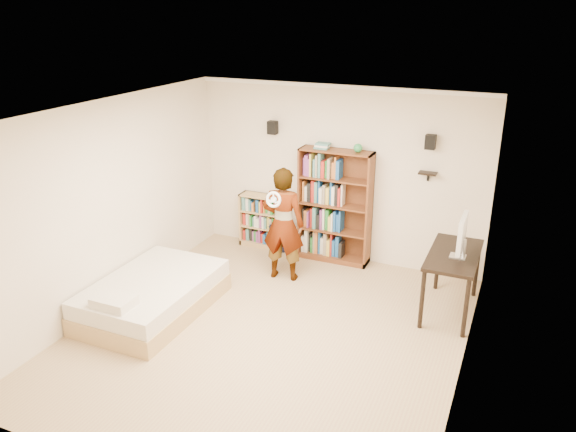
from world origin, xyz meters
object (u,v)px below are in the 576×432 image
(daybed, at_px, (153,292))
(person, at_px, (283,224))
(tall_bookshelf, at_px, (335,207))
(low_bookshelf, at_px, (261,221))
(computer_desk, at_px, (451,282))

(daybed, xyz_separation_m, person, (1.15, 1.57, 0.56))
(tall_bookshelf, height_order, person, tall_bookshelf)
(low_bookshelf, height_order, daybed, low_bookshelf)
(tall_bookshelf, bearing_deg, low_bookshelf, 178.66)
(daybed, bearing_deg, low_bookshelf, 81.88)
(low_bookshelf, distance_m, person, 1.27)
(computer_desk, relative_size, person, 0.72)
(tall_bookshelf, distance_m, daybed, 3.00)
(low_bookshelf, xyz_separation_m, person, (0.80, -0.91, 0.40))
(computer_desk, distance_m, daybed, 3.86)
(person, bearing_deg, computer_desk, 172.43)
(computer_desk, bearing_deg, low_bookshelf, 163.72)
(daybed, bearing_deg, person, 53.68)
(low_bookshelf, relative_size, daybed, 0.46)
(tall_bookshelf, distance_m, low_bookshelf, 1.34)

